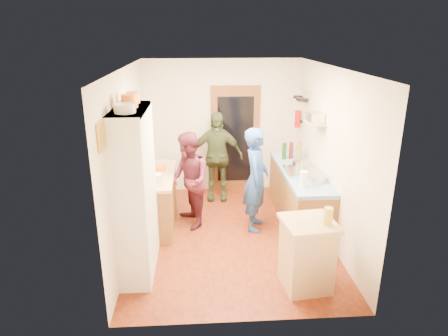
{
  "coord_description": "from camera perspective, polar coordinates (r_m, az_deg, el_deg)",
  "views": [
    {
      "loc": [
        -0.47,
        -5.64,
        3.08
      ],
      "look_at": [
        -0.09,
        0.15,
        1.08
      ],
      "focal_mm": 32.0,
      "sensor_mm": 36.0,
      "label": 1
    }
  ],
  "objects": [
    {
      "name": "island_top",
      "position": [
        4.96,
        12.04,
        -7.71
      ],
      "size": [
        0.69,
        0.69,
        0.05
      ],
      "primitive_type": "cube",
      "rotation": [
        0.0,
        0.0,
        0.12
      ],
      "color": "tan",
      "rests_on": "island_base"
    },
    {
      "name": "person_left",
      "position": [
        6.5,
        -4.91,
        -1.69
      ],
      "size": [
        0.8,
        0.91,
        1.58
      ],
      "primitive_type": "imported",
      "rotation": [
        0.0,
        0.0,
        -1.27
      ],
      "color": "#4E1B29",
      "rests_on": "ground"
    },
    {
      "name": "oil_jar",
      "position": [
        4.88,
        14.65,
        -6.68
      ],
      "size": [
        0.12,
        0.12,
        0.22
      ],
      "primitive_type": "cylinder",
      "rotation": [
        0.0,
        0.0,
        0.12
      ],
      "color": "#AD9E2D",
      "rests_on": "island_top"
    },
    {
      "name": "door_glass",
      "position": [
        7.87,
        1.64,
        4.06
      ],
      "size": [
        0.7,
        0.02,
        1.7
      ],
      "primitive_type": "cube",
      "color": "black",
      "rests_on": "door_frame"
    },
    {
      "name": "wall_right",
      "position": [
        6.24,
        14.95,
        1.76
      ],
      "size": [
        0.02,
        4.0,
        2.6
      ],
      "primitive_type": "cube",
      "color": "silver",
      "rests_on": "ground"
    },
    {
      "name": "cutting_board",
      "position": [
        4.98,
        11.3,
        -7.42
      ],
      "size": [
        0.38,
        0.32,
        0.02
      ],
      "primitive_type": "cube",
      "rotation": [
        0.0,
        0.0,
        0.12
      ],
      "color": "white",
      "rests_on": "island_top"
    },
    {
      "name": "picture_frame",
      "position": [
        4.33,
        -17.14,
        4.39
      ],
      "size": [
        0.03,
        0.25,
        0.3
      ],
      "primitive_type": "cube",
      "color": "gold",
      "rests_on": "wall_left"
    },
    {
      "name": "orange_pot_b",
      "position": [
        5.32,
        -12.86,
        9.81
      ],
      "size": [
        0.16,
        0.16,
        0.15
      ],
      "primitive_type": "cylinder",
      "color": "orange",
      "rests_on": "hutch_top_shelf"
    },
    {
      "name": "bottle_c",
      "position": [
        7.21,
        10.73,
        2.39
      ],
      "size": [
        0.09,
        0.09,
        0.32
      ],
      "primitive_type": "cylinder",
      "rotation": [
        0.0,
        0.0,
        -0.07
      ],
      "color": "olive",
      "rests_on": "right_counter_top"
    },
    {
      "name": "orange_pot_a",
      "position": [
        5.02,
        -13.37,
        9.32
      ],
      "size": [
        0.2,
        0.2,
        0.16
      ],
      "primitive_type": "cylinder",
      "color": "orange",
      "rests_on": "hutch_top_shelf"
    },
    {
      "name": "hutch_body",
      "position": [
        5.29,
        -12.49,
        -3.45
      ],
      "size": [
        0.4,
        1.2,
        2.2
      ],
      "primitive_type": "cube",
      "color": "silver",
      "rests_on": "ground"
    },
    {
      "name": "pan_hang_a",
      "position": [
        7.33,
        11.25,
        9.54
      ],
      "size": [
        0.18,
        0.18,
        0.05
      ],
      "primitive_type": "cylinder",
      "color": "black",
      "rests_on": "pan_rail"
    },
    {
      "name": "person_back",
      "position": [
        7.48,
        -1.02,
        1.66
      ],
      "size": [
        1.02,
        0.48,
        1.7
      ],
      "primitive_type": "imported",
      "rotation": [
        0.0,
        0.0,
        -0.07
      ],
      "color": "#323D22",
      "rests_on": "ground"
    },
    {
      "name": "kettle",
      "position": [
        6.36,
        -10.57,
        -0.51
      ],
      "size": [
        0.17,
        0.17,
        0.18
      ],
      "primitive_type": "cylinder",
      "rotation": [
        0.0,
        0.0,
        -0.01
      ],
      "color": "white",
      "rests_on": "left_counter_top"
    },
    {
      "name": "right_counter_base",
      "position": [
        6.9,
        10.61,
        -4.03
      ],
      "size": [
        0.6,
        2.2,
        0.84
      ],
      "primitive_type": "cube",
      "color": "brown",
      "rests_on": "ground"
    },
    {
      "name": "plate_stack",
      "position": [
        4.7,
        -13.99,
        8.27
      ],
      "size": [
        0.24,
        0.24,
        0.1
      ],
      "primitive_type": "cylinder",
      "color": "white",
      "rests_on": "hutch_top_shelf"
    },
    {
      "name": "person_hob",
      "position": [
        6.34,
        4.88,
        -1.75
      ],
      "size": [
        0.53,
        0.69,
        1.68
      ],
      "primitive_type": "imported",
      "rotation": [
        0.0,
        0.0,
        1.34
      ],
      "color": "#234590",
      "rests_on": "ground"
    },
    {
      "name": "pan_hang_b",
      "position": [
        7.52,
        10.86,
        9.65
      ],
      "size": [
        0.16,
        0.16,
        0.05
      ],
      "primitive_type": "cylinder",
      "color": "black",
      "rests_on": "pan_rail"
    },
    {
      "name": "left_counter_top",
      "position": [
        6.52,
        -9.95,
        -1.08
      ],
      "size": [
        0.64,
        1.44,
        0.05
      ],
      "primitive_type": "cube",
      "color": "tan",
      "rests_on": "left_counter_base"
    },
    {
      "name": "wall_back",
      "position": [
        7.87,
        -0.22,
        5.93
      ],
      "size": [
        3.0,
        0.02,
        2.6
      ],
      "primitive_type": "cube",
      "color": "silver",
      "rests_on": "ground"
    },
    {
      "name": "toaster",
      "position": [
        6.02,
        -9.99,
        -1.67
      ],
      "size": [
        0.24,
        0.18,
        0.17
      ],
      "primitive_type": "cube",
      "rotation": [
        0.0,
        0.0,
        0.12
      ],
      "color": "white",
      "rests_on": "left_counter_top"
    },
    {
      "name": "paper_towel",
      "position": [
        5.96,
        11.28,
        -1.59
      ],
      "size": [
        0.14,
        0.14,
        0.24
      ],
      "primitive_type": "cylinder",
      "rotation": [
        0.0,
        0.0,
        0.31
      ],
      "color": "white",
      "rests_on": "right_counter_top"
    },
    {
      "name": "wall_left",
      "position": [
        6.0,
        -13.54,
        1.21
      ],
      "size": [
        0.02,
        4.0,
        2.6
      ],
      "primitive_type": "cube",
      "color": "silver",
      "rests_on": "ground"
    },
    {
      "name": "door_frame",
      "position": [
        7.91,
        1.61,
        4.12
      ],
      "size": [
        0.95,
        0.06,
        2.1
      ],
      "primitive_type": "cube",
      "color": "brown",
      "rests_on": "ground"
    },
    {
      "name": "ceiling",
      "position": [
        5.68,
        1.06,
        14.25
      ],
      "size": [
        3.0,
        4.0,
        0.02
      ],
      "primitive_type": "cube",
      "color": "silver",
      "rests_on": "ground"
    },
    {
      "name": "bottle_b",
      "position": [
        7.26,
        9.56,
        2.5
      ],
      "size": [
        0.08,
        0.08,
        0.3
      ],
      "primitive_type": "cylinder",
      "rotation": [
        0.0,
        0.0,
        -0.04
      ],
      "color": "#591419",
      "rests_on": "right_counter_top"
    },
    {
      "name": "right_counter_top",
      "position": [
        6.73,
        10.84,
        -0.51
      ],
      "size": [
        0.62,
        2.22,
        0.06
      ],
      "primitive_type": "cube",
      "color": "#0C51AB",
      "rests_on": "right_counter_base"
    },
    {
      "name": "wall_shelf",
      "position": [
        6.51,
        12.85,
        6.29
      ],
      "size": [
        0.26,
        0.42,
        0.03
      ],
      "primitive_type": "cube",
      "color": "tan",
      "rests_on": "wall_right"
    },
    {
      "name": "hutch_top_shelf",
      "position": [
        4.99,
        -13.38,
        8.09
      ],
      "size": [
        0.4,
        1.14,
        0.04
      ],
      "primitive_type": "cube",
      "color": "silver",
      "rests_on": "hutch_body"
    },
    {
      "name": "radio",
      "position": [
        6.49,
        12.91,
        7.06
      ],
      "size": [
        0.23,
        0.3,
        0.15
      ],
      "primitive_type": "cube",
      "rotation": [
        0.0,
        0.0,
        0.02
      ],
      "color": "silver",
      "rests_on": "wall_shelf"
    },
    {
      "name": "bottle_a",
      "position": [
        7.2,
        8.61,
        2.41
      ],
      "size": [
        0.09,
        0.09,
        0.3
      ],
      "primitive_type": "cylinder",
      "rotation": [
        0.0,
        0.0,
        -0.28
      ],
      "color": "#143F14",
      "rests_on": "right_counter_top"
    },
    {
      "name": "pot_on_hob",
      "position": [
        6.67,
        10.53,
        0.5
      ],
      "size": [
        0.19,
        0.19,
        0.12
      ],
      "primitive_type": "cylinder",
      "color": "silver",
      "rests_on": "hob"
    },
    {
      "name": "island_base",
      "position": [
        5.18,
        11.69,
        -12.21
      ],
      "size": [
        0.61,
        0.61,
        0.86
      ],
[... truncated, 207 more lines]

